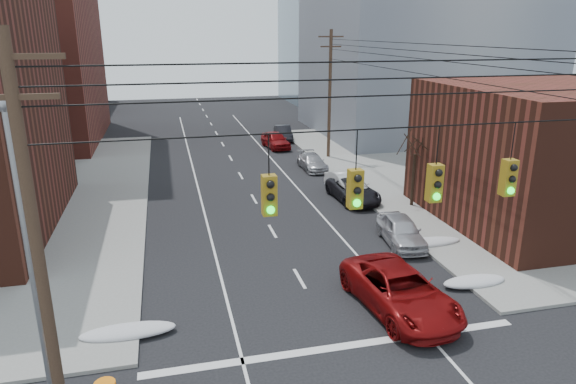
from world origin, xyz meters
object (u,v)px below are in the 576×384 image
parked_car_c (353,190)px  lot_car_b (17,182)px  parked_car_d (312,162)px  parked_car_f (283,133)px  parked_car_a (401,231)px  parked_car_e (276,140)px  lot_car_d (8,181)px  lot_car_a (0,228)px  parked_car_b (347,184)px  red_pickup (400,291)px

parked_car_c → lot_car_b: size_ratio=1.04×
parked_car_d → parked_car_f: (0.39, 12.15, 0.10)m
parked_car_a → parked_car_e: bearing=100.6°
lot_car_d → parked_car_d: bearing=-96.0°
parked_car_d → lot_car_a: lot_car_a is taller
parked_car_f → parked_car_e: bearing=-108.5°
parked_car_b → parked_car_e: 15.80m
red_pickup → parked_car_c: red_pickup is taller
lot_car_d → parked_car_c: bearing=-116.4°
parked_car_a → parked_car_e: parked_car_e is taller
red_pickup → parked_car_d: 22.32m
parked_car_c → parked_car_d: size_ratio=1.18×
lot_car_b → lot_car_d: size_ratio=1.23×
lot_car_b → parked_car_f: bearing=-80.6°
parked_car_d → lot_car_d: bearing=-178.4°
parked_car_a → parked_car_b: size_ratio=0.95×
lot_car_a → lot_car_b: size_ratio=0.79×
parked_car_b → lot_car_a: bearing=-174.3°
parked_car_a → lot_car_b: parked_car_a is taller
red_pickup → parked_car_c: (3.17, 13.77, -0.15)m
parked_car_b → lot_car_a: (-20.92, -3.40, 0.02)m
parked_car_d → parked_car_e: 8.65m
parked_car_b → parked_car_a: bearing=-94.4°
parked_car_f → lot_car_d: (-22.90, -13.10, 0.10)m
red_pickup → parked_car_c: 14.13m
red_pickup → parked_car_e: 30.75m
red_pickup → parked_car_b: bearing=72.0°
parked_car_a → parked_car_d: bearing=98.1°
red_pickup → lot_car_d: (-19.74, 21.19, -0.04)m
lot_car_a → lot_car_d: bearing=18.1°
parked_car_b → parked_car_f: (-0.01, 19.30, -0.04)m
parked_car_e → parked_car_f: parked_car_e is taller
parked_car_b → lot_car_d: (-22.91, 6.20, 0.06)m
parked_car_a → parked_car_b: 8.76m
parked_car_f → lot_car_a: parked_car_f is taller
lot_car_a → lot_car_d: lot_car_d is taller
parked_car_e → parked_car_f: (1.59, 3.59, -0.06)m
parked_car_c → parked_car_f: (-0.01, 20.53, 0.02)m
parked_car_b → lot_car_a: parked_car_b is taller
parked_car_e → parked_car_c: bearing=-91.9°
red_pickup → parked_car_b: red_pickup is taller
parked_car_e → lot_car_d: size_ratio=1.17×
red_pickup → parked_car_c: size_ratio=1.22×
lot_car_b → lot_car_d: (-0.72, 0.37, -0.00)m
red_pickup → parked_car_f: size_ratio=1.41×
parked_car_d → parked_car_f: size_ratio=0.98×
lot_car_d → parked_car_b: bearing=-113.5°
parked_car_b → lot_car_b: parked_car_b is taller
parked_car_c → lot_car_b: lot_car_b is taller
red_pickup → parked_car_b: (3.17, 14.99, -0.09)m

